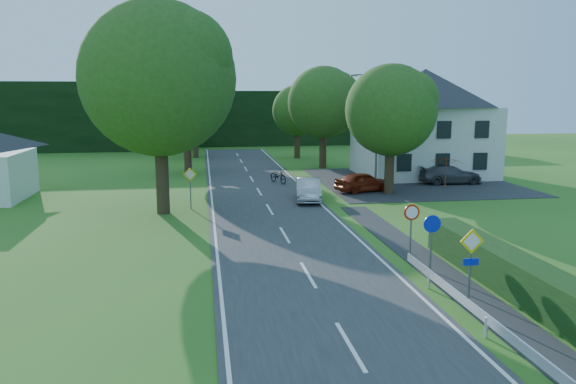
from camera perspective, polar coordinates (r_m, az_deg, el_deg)
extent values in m
cube|color=#323234|center=(28.56, -0.93, -3.43)|extent=(7.00, 80.00, 0.04)
cube|color=#27272A|center=(43.97, 12.41, 1.07)|extent=(14.00, 16.00, 0.04)
cube|color=white|center=(28.31, -7.47, -3.58)|extent=(0.12, 80.00, 0.01)
cube|color=white|center=(29.15, 5.42, -3.14)|extent=(0.12, 80.00, 0.01)
cube|color=black|center=(74.53, 0.41, 7.54)|extent=(30.00, 5.00, 7.00)
cube|color=silver|center=(47.16, 13.51, 5.02)|extent=(10.00, 8.00, 5.60)
pyramid|color=#252529|center=(47.00, 13.72, 10.24)|extent=(10.60, 8.40, 3.00)
cylinder|color=slate|center=(39.47, 9.00, 6.01)|extent=(0.16, 0.16, 8.00)
cylinder|color=slate|center=(39.17, 8.02, 11.71)|extent=(1.70, 0.10, 0.10)
cube|color=slate|center=(38.92, 6.72, 11.68)|extent=(0.50, 0.18, 0.12)
cylinder|color=slate|center=(18.30, 17.97, -7.79)|extent=(0.07, 0.07, 2.40)
cube|color=yellow|center=(18.01, 18.18, -4.78)|extent=(0.78, 0.04, 0.78)
cube|color=white|center=(18.01, 18.18, -4.78)|extent=(0.57, 0.05, 0.57)
cube|color=#0C22BE|center=(18.18, 18.07, -6.77)|extent=(0.50, 0.04, 0.22)
cylinder|color=slate|center=(20.93, 14.29, -5.67)|extent=(0.07, 0.07, 2.20)
cylinder|color=#0C22BE|center=(20.68, 14.44, -3.15)|extent=(0.64, 0.04, 0.64)
cylinder|color=slate|center=(22.72, 12.34, -4.36)|extent=(0.07, 0.07, 2.20)
cylinder|color=red|center=(22.48, 12.46, -2.03)|extent=(0.64, 0.04, 0.64)
cylinder|color=white|center=(22.47, 12.47, -2.04)|extent=(0.48, 0.04, 0.48)
cylinder|color=slate|center=(33.01, -9.88, 0.16)|extent=(0.07, 0.07, 2.20)
cube|color=yellow|center=(32.83, -9.93, 1.79)|extent=(0.78, 0.04, 0.78)
cube|color=white|center=(32.83, -9.93, 1.79)|extent=(0.57, 0.05, 0.57)
imported|color=#B7B7BC|center=(34.99, 2.05, 0.25)|extent=(2.04, 4.38, 1.39)
imported|color=black|center=(41.88, -0.98, 1.68)|extent=(1.54, 2.28, 1.13)
imported|color=maroon|center=(38.57, 7.62, 1.04)|extent=(4.25, 2.67, 1.35)
imported|color=#45464A|center=(43.41, 16.16, 1.72)|extent=(4.70, 2.06, 1.34)
imported|color=silver|center=(46.06, 15.85, 2.24)|extent=(5.63, 3.98, 1.42)
imported|color=#A3350D|center=(41.07, 15.74, 1.90)|extent=(3.02, 3.05, 2.21)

